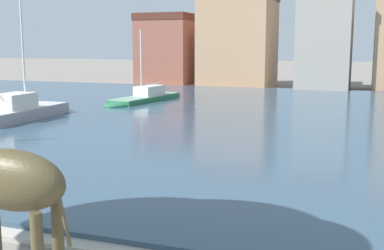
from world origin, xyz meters
name	(u,v)px	position (x,y,z in m)	size (l,w,h in m)	color
harbor_water	(281,118)	(0.00, 27.23, 0.12)	(89.81, 40.51, 0.25)	#334C60
giraffe_statue	(4,185)	(0.09, 3.24, 2.52)	(2.83, 0.74, 4.94)	#4C4228
sailboat_grey	(26,111)	(-14.17, 21.59, 0.62)	(2.43, 7.93, 9.59)	#939399
sailboat_green	(142,99)	(-11.43, 31.76, 0.45)	(2.87, 8.91, 5.74)	#236B42
townhouse_wide_warehouse	(168,49)	(-18.04, 52.90, 4.15)	(6.43, 6.41, 8.26)	#8E5142
townhouse_tall_gabled	(238,40)	(-9.15, 52.33, 5.16)	(7.92, 7.91, 10.30)	tan
townhouse_narrow_midrow	(325,41)	(0.61, 49.69, 5.03)	(5.26, 7.44, 10.02)	gray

